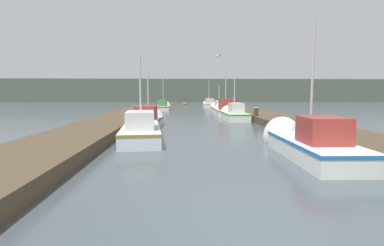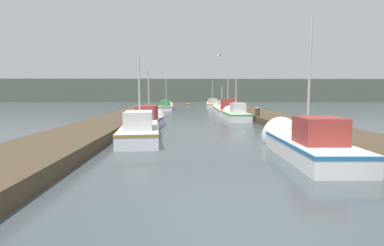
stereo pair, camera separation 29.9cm
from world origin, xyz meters
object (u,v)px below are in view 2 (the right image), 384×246
at_px(mooring_piling_2, 139,115).
at_px(fishing_boat_2, 149,120).
at_px(mooring_piling_0, 257,115).
at_px(mooring_piling_1, 331,138).
at_px(fishing_boat_4, 227,111).
at_px(fishing_boat_5, 221,108).
at_px(fishing_boat_6, 166,107).
at_px(fishing_boat_0, 304,143).
at_px(fishing_boat_3, 235,114).
at_px(fishing_boat_1, 140,128).
at_px(channel_buoy, 188,104).
at_px(fishing_boat_7, 212,104).
at_px(seagull_lead, 219,56).

bearing_deg(mooring_piling_2, fishing_boat_2, -58.19).
relative_size(mooring_piling_0, mooring_piling_1, 1.05).
bearing_deg(fishing_boat_4, fishing_boat_5, 89.55).
xyz_separation_m(fishing_boat_6, mooring_piling_2, (-0.86, -17.25, 0.25)).
xyz_separation_m(fishing_boat_2, mooring_piling_1, (7.34, -8.34, 0.08)).
height_order(fishing_boat_0, mooring_piling_2, fishing_boat_0).
bearing_deg(fishing_boat_3, mooring_piling_2, -158.86).
height_order(fishing_boat_6, mooring_piling_1, fishing_boat_6).
distance_m(fishing_boat_6, mooring_piling_0, 17.92).
relative_size(fishing_boat_5, fishing_boat_6, 0.74).
height_order(fishing_boat_1, channel_buoy, fishing_boat_1).
xyz_separation_m(fishing_boat_1, fishing_boat_4, (6.02, 12.96, 0.03)).
distance_m(fishing_boat_6, fishing_boat_7, 8.39).
xyz_separation_m(fishing_boat_2, seagull_lead, (4.31, -0.13, 3.91)).
xyz_separation_m(fishing_boat_3, fishing_boat_5, (0.13, 9.54, -0.04)).
bearing_deg(fishing_boat_1, fishing_boat_6, 84.64).
xyz_separation_m(fishing_boat_7, mooring_piling_2, (-7.09, -22.88, 0.20)).
xyz_separation_m(fishing_boat_5, fishing_boat_7, (-0.02, 10.48, 0.03)).
bearing_deg(seagull_lead, channel_buoy, 164.65).
bearing_deg(mooring_piling_2, fishing_boat_5, 60.15).
bearing_deg(fishing_boat_2, fishing_boat_3, 37.94).
bearing_deg(fishing_boat_5, mooring_piling_1, -87.37).
xyz_separation_m(fishing_boat_4, mooring_piling_2, (-6.98, -6.99, 0.15)).
bearing_deg(fishing_boat_4, fishing_boat_2, -125.06).
distance_m(mooring_piling_0, mooring_piling_1, 10.64).
height_order(mooring_piling_1, seagull_lead, seagull_lead).
bearing_deg(channel_buoy, fishing_boat_4, -82.18).
bearing_deg(seagull_lead, fishing_boat_7, 157.70).
distance_m(fishing_boat_4, mooring_piling_1, 16.76).
distance_m(fishing_boat_0, fishing_boat_6, 28.13).
xyz_separation_m(fishing_boat_4, channel_buoy, (-3.15, 22.94, -0.29)).
relative_size(fishing_boat_6, mooring_piling_2, 5.20).
height_order(fishing_boat_6, mooring_piling_0, fishing_boat_6).
relative_size(fishing_boat_3, fishing_boat_5, 0.97).
bearing_deg(fishing_boat_1, channel_buoy, 79.84).
height_order(fishing_boat_5, mooring_piling_2, fishing_boat_5).
relative_size(fishing_boat_5, mooring_piling_1, 4.62).
bearing_deg(mooring_piling_1, fishing_boat_1, 152.61).
xyz_separation_m(fishing_boat_5, mooring_piling_2, (-7.12, -12.40, 0.22)).
relative_size(fishing_boat_3, fishing_boat_7, 0.75).
xyz_separation_m(fishing_boat_3, mooring_piling_2, (-6.98, -2.86, 0.18)).
xyz_separation_m(mooring_piling_2, seagull_lead, (5.17, -1.53, 3.73)).
xyz_separation_m(fishing_boat_0, mooring_piling_0, (1.17, 11.10, 0.11)).
bearing_deg(mooring_piling_0, fishing_boat_7, 92.93).
distance_m(fishing_boat_4, fishing_boat_5, 5.41).
bearing_deg(seagull_lead, fishing_boat_1, -61.28).
distance_m(mooring_piling_1, channel_buoy, 39.91).
height_order(fishing_boat_5, channel_buoy, fishing_boat_5).
relative_size(fishing_boat_4, fishing_boat_7, 0.79).
bearing_deg(fishing_boat_7, fishing_boat_1, -100.63).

